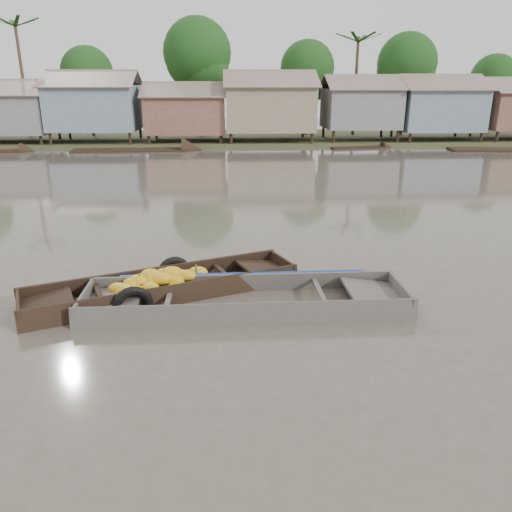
{
  "coord_description": "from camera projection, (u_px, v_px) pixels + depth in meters",
  "views": [
    {
      "loc": [
        -0.64,
        -9.78,
        4.42
      ],
      "look_at": [
        -0.08,
        0.63,
        0.8
      ],
      "focal_mm": 35.0,
      "sensor_mm": 36.0,
      "label": 1
    }
  ],
  "objects": [
    {
      "name": "viewer_boat",
      "position": [
        246.0,
        304.0,
        10.46
      ],
      "size": [
        6.76,
        1.85,
        0.54
      ],
      "rotation": [
        0.0,
        0.0,
        0.01
      ],
      "color": "#433D38",
      "rests_on": "ground"
    },
    {
      "name": "ground",
      "position": [
        261.0,
        301.0,
        10.71
      ],
      "size": [
        120.0,
        120.0,
        0.0
      ],
      "primitive_type": "plane",
      "color": "#4D473B",
      "rests_on": "ground"
    },
    {
      "name": "banana_boat",
      "position": [
        160.0,
        287.0,
        10.96
      ],
      "size": [
        6.1,
        3.57,
        0.86
      ],
      "rotation": [
        0.0,
        0.0,
        0.38
      ],
      "color": "black",
      "rests_on": "ground"
    },
    {
      "name": "riverbank",
      "position": [
        274.0,
        101.0,
        39.92
      ],
      "size": [
        120.0,
        12.47,
        10.22
      ],
      "color": "#384723",
      "rests_on": "ground"
    },
    {
      "name": "distant_boats",
      "position": [
        329.0,
        154.0,
        33.38
      ],
      "size": [
        46.07,
        14.82,
        0.35
      ],
      "color": "black",
      "rests_on": "ground"
    }
  ]
}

